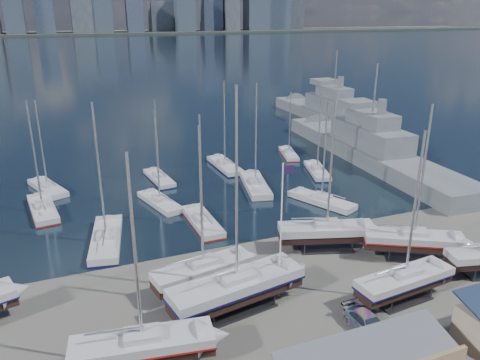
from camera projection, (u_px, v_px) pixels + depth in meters
name	position (u px, v px, depth m)	size (l,w,h in m)	color
ground	(276.00, 291.00, 43.78)	(1400.00, 1400.00, 0.00)	#605E59
water	(74.00, 51.00, 314.72)	(1400.00, 600.00, 0.40)	#1A303C
far_shore	(61.00, 34.00, 541.49)	(1400.00, 80.00, 2.20)	#2D332D
sailboat_cradle_1	(143.00, 346.00, 33.40)	(10.57, 4.36, 16.54)	#2D2D33
sailboat_cradle_2	(203.00, 270.00, 43.26)	(9.98, 4.39, 15.78)	#2D2D33
sailboat_cradle_3	(237.00, 287.00, 40.28)	(12.67, 5.45, 19.55)	#2D2D33
sailboat_cradle_4	(327.00, 231.00, 50.84)	(10.75, 5.89, 16.84)	#2D2D33
sailboat_cradle_5	(405.00, 280.00, 41.64)	(9.94, 3.61, 15.75)	#2D2D33
sailboat_cradle_6	(414.00, 240.00, 48.90)	(10.28, 7.46, 16.43)	#2D2D33
sailboat_moored_1	(43.00, 210.00, 60.82)	(4.08, 10.50, 15.30)	black
sailboat_moored_2	(48.00, 189.00, 68.10)	(5.64, 9.52, 13.90)	black
sailboat_moored_3	(107.00, 241.00, 52.64)	(5.09, 11.57, 16.73)	black
sailboat_moored_4	(160.00, 203.00, 63.05)	(4.71, 9.37, 13.63)	black
sailboat_moored_5	(159.00, 179.00, 72.19)	(3.37, 9.01, 13.16)	black
sailboat_moored_6	(202.00, 223.00, 57.18)	(2.84, 9.65, 14.36)	black
sailboat_moored_7	(255.00, 186.00, 69.17)	(5.28, 11.13, 16.20)	black
sailboat_moored_8	(225.00, 167.00, 77.97)	(3.10, 10.22, 15.17)	black
sailboat_moored_9	(321.00, 201.00, 63.56)	(6.37, 9.92, 14.57)	black
sailboat_moored_10	(317.00, 172.00, 75.46)	(5.12, 9.44, 13.59)	black
sailboat_moored_11	(289.00, 154.00, 84.68)	(4.32, 8.36, 12.03)	black
naval_ship_east	(369.00, 151.00, 81.82)	(10.43, 48.67, 18.35)	slate
naval_ship_west	(332.00, 116.00, 109.30)	(8.31, 46.79, 18.20)	slate
car_c	(353.00, 360.00, 34.08)	(2.20, 4.76, 1.32)	gray
car_d	(368.00, 324.00, 37.95)	(2.09, 5.15, 1.49)	gray
flagpole	(282.00, 222.00, 40.49)	(1.13, 0.12, 12.84)	white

